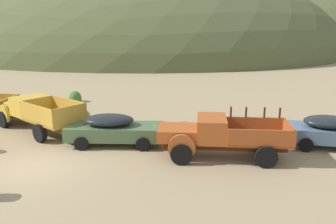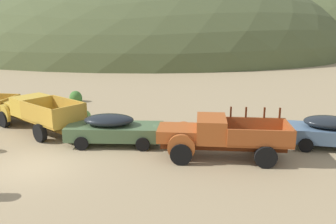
{
  "view_description": "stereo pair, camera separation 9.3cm",
  "coord_description": "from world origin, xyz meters",
  "px_view_note": "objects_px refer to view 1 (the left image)",
  "views": [
    {
      "loc": [
        10.34,
        -10.79,
        6.03
      ],
      "look_at": [
        3.98,
        5.52,
        1.49
      ],
      "focal_mm": 37.29,
      "sensor_mm": 36.0,
      "label": 1
    },
    {
      "loc": [
        10.43,
        -10.75,
        6.03
      ],
      "look_at": [
        3.98,
        5.52,
        1.49
      ],
      "focal_mm": 37.29,
      "sensor_mm": 36.0,
      "label": 2
    }
  ],
  "objects_px": {
    "truck_faded_yellow": "(33,112)",
    "car_chalk_blue": "(336,131)",
    "truck_oxide_orange": "(215,136)",
    "car_weathered_green": "(118,129)"
  },
  "relations": [
    {
      "from": "truck_faded_yellow",
      "to": "car_chalk_blue",
      "type": "relative_size",
      "value": 1.36
    },
    {
      "from": "truck_faded_yellow",
      "to": "truck_oxide_orange",
      "type": "distance_m",
      "value": 10.82
    },
    {
      "from": "car_weathered_green",
      "to": "truck_oxide_orange",
      "type": "relative_size",
      "value": 0.86
    },
    {
      "from": "truck_faded_yellow",
      "to": "car_chalk_blue",
      "type": "height_order",
      "value": "truck_faded_yellow"
    },
    {
      "from": "car_weathered_green",
      "to": "truck_faded_yellow",
      "type": "bearing_deg",
      "value": 154.74
    },
    {
      "from": "car_chalk_blue",
      "to": "truck_faded_yellow",
      "type": "bearing_deg",
      "value": -179.29
    },
    {
      "from": "car_chalk_blue",
      "to": "truck_oxide_orange",
      "type": "bearing_deg",
      "value": -156.25
    },
    {
      "from": "car_weathered_green",
      "to": "car_chalk_blue",
      "type": "bearing_deg",
      "value": -0.06
    },
    {
      "from": "truck_oxide_orange",
      "to": "car_chalk_blue",
      "type": "height_order",
      "value": "truck_oxide_orange"
    },
    {
      "from": "car_weathered_green",
      "to": "truck_oxide_orange",
      "type": "height_order",
      "value": "truck_oxide_orange"
    }
  ]
}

